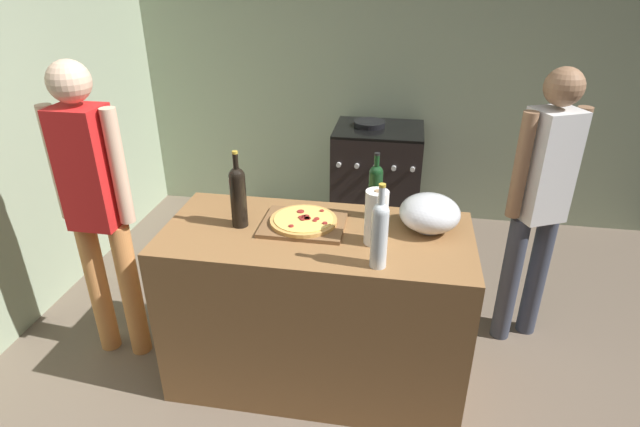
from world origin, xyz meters
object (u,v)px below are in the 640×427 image
(pizza, at_px, (304,220))
(mixing_bowl, at_px, (430,213))
(wine_bottle_green, at_px, (375,189))
(paper_towel_roll, at_px, (376,217))
(wine_bottle_clear, at_px, (238,194))
(person_in_red, at_px, (541,196))
(stove, at_px, (376,181))
(person_in_stripes, at_px, (95,200))
(wine_bottle_dark, at_px, (380,232))

(pizza, distance_m, mixing_bowl, 0.60)
(wine_bottle_green, bearing_deg, paper_towel_roll, -84.86)
(wine_bottle_clear, distance_m, person_in_red, 1.60)
(wine_bottle_clear, xyz_separation_m, person_in_red, (1.50, 0.53, -0.13))
(wine_bottle_green, height_order, person_in_red, person_in_red)
(stove, height_order, person_in_red, person_in_red)
(pizza, distance_m, stove, 1.75)
(paper_towel_roll, distance_m, person_in_stripes, 1.43)
(mixing_bowl, bearing_deg, person_in_stripes, -176.28)
(paper_towel_roll, bearing_deg, pizza, 163.85)
(mixing_bowl, xyz_separation_m, wine_bottle_green, (-0.27, 0.09, 0.06))
(pizza, distance_m, wine_bottle_clear, 0.34)
(wine_bottle_dark, relative_size, wine_bottle_clear, 0.99)
(pizza, relative_size, mixing_bowl, 1.13)
(paper_towel_roll, height_order, wine_bottle_dark, wine_bottle_dark)
(mixing_bowl, bearing_deg, pizza, -173.70)
(mixing_bowl, relative_size, wine_bottle_dark, 0.76)
(wine_bottle_dark, height_order, wine_bottle_green, wine_bottle_dark)
(pizza, relative_size, wine_bottle_green, 0.96)
(mixing_bowl, xyz_separation_m, person_in_stripes, (-1.67, -0.11, -0.01))
(paper_towel_roll, xyz_separation_m, stove, (-0.10, 1.77, -0.57))
(person_in_red, bearing_deg, mixing_bowl, -144.98)
(wine_bottle_green, distance_m, wine_bottle_clear, 0.67)
(wine_bottle_green, bearing_deg, mixing_bowl, -18.95)
(pizza, relative_size, person_in_stripes, 0.20)
(pizza, distance_m, person_in_red, 1.29)
(person_in_stripes, relative_size, person_in_red, 1.04)
(wine_bottle_clear, bearing_deg, wine_bottle_dark, -20.31)
(person_in_red, bearing_deg, paper_towel_roll, -145.08)
(mixing_bowl, relative_size, person_in_red, 0.18)
(mixing_bowl, xyz_separation_m, person_in_red, (0.60, 0.42, -0.06))
(mixing_bowl, xyz_separation_m, wine_bottle_clear, (-0.91, -0.11, 0.08))
(pizza, xyz_separation_m, mixing_bowl, (0.60, 0.07, 0.06))
(paper_towel_roll, height_order, wine_bottle_green, wine_bottle_green)
(paper_towel_roll, xyz_separation_m, person_in_red, (0.84, 0.59, -0.10))
(wine_bottle_dark, bearing_deg, person_in_red, 43.89)
(paper_towel_roll, height_order, wine_bottle_clear, wine_bottle_clear)
(pizza, xyz_separation_m, wine_bottle_dark, (0.38, -0.30, 0.13))
(mixing_bowl, bearing_deg, stove, 102.02)
(stove, xyz_separation_m, person_in_red, (0.94, -1.18, 0.47))
(mixing_bowl, height_order, paper_towel_roll, paper_towel_roll)
(mixing_bowl, relative_size, person_in_stripes, 0.17)
(wine_bottle_clear, bearing_deg, wine_bottle_green, 17.56)
(mixing_bowl, xyz_separation_m, paper_towel_roll, (-0.24, -0.17, 0.04))
(wine_bottle_clear, bearing_deg, paper_towel_roll, -5.05)
(pizza, bearing_deg, person_in_stripes, -177.73)
(wine_bottle_clear, bearing_deg, person_in_red, 19.38)
(mixing_bowl, relative_size, wine_bottle_green, 0.85)
(stove, relative_size, person_in_red, 0.58)
(mixing_bowl, height_order, wine_bottle_dark, wine_bottle_dark)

